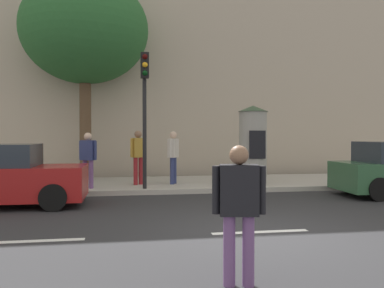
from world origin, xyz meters
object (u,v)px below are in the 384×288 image
Objects in this scene: pedestrian_in_dark_shirt at (88,156)px; traffic_light at (145,97)px; poster_column at (253,144)px; pedestrian_tallest at (239,202)px; street_tree at (85,30)px; pedestrian_in_red_top at (138,152)px; pedestrian_with_backpack at (173,153)px.

traffic_light is at bearing -15.48° from pedestrian_in_dark_shirt.
pedestrian_in_dark_shirt is at bearing 164.52° from traffic_light.
traffic_light reaches higher than pedestrian_in_dark_shirt.
pedestrian_in_dark_shirt is (-5.27, -0.17, -0.32)m from poster_column.
pedestrian_tallest is 0.97× the size of pedestrian_in_dark_shirt.
street_tree is 5.07m from pedestrian_in_red_top.
pedestrian_tallest is (-2.89, -8.39, -0.48)m from poster_column.
poster_column is 1.47× the size of pedestrian_in_red_top.
street_tree is at bearing 148.18° from pedestrian_with_backpack.
poster_column is at bearing 71.03° from pedestrian_tallest.
pedestrian_with_backpack reaches higher than pedestrian_in_dark_shirt.
pedestrian_with_backpack is at bearing -31.82° from street_tree.
pedestrian_tallest is (2.67, -10.78, -4.57)m from street_tree.
pedestrian_with_backpack is at bearing 49.66° from traffic_light.
street_tree is at bearing 96.54° from pedestrian_in_dark_shirt.
pedestrian_in_red_top is 1.04× the size of pedestrian_in_dark_shirt.
pedestrian_tallest is 8.56m from pedestrian_in_dark_shirt.
pedestrian_tallest is at bearing -92.01° from pedestrian_with_backpack.
pedestrian_with_backpack is at bearing 168.26° from poster_column.
pedestrian_in_dark_shirt is at bearing -165.26° from pedestrian_with_backpack.
traffic_light is at bearing -82.04° from pedestrian_in_red_top.
street_tree is 4.24× the size of pedestrian_with_backpack.
street_tree is at bearing 103.93° from pedestrian_tallest.
traffic_light is 2.33× the size of pedestrian_with_backpack.
traffic_light reaches higher than pedestrian_with_backpack.
poster_column is 7.30m from street_tree.
pedestrian_with_backpack is at bearing -0.23° from pedestrian_in_red_top.
traffic_light is at bearing 95.06° from pedestrian_tallest.
street_tree is 4.36× the size of pedestrian_in_dark_shirt.
pedestrian_in_dark_shirt is (0.29, -2.56, -4.41)m from street_tree.
pedestrian_in_dark_shirt is at bearing 106.15° from pedestrian_tallest.
pedestrian_in_red_top is at bearing 97.96° from traffic_light.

